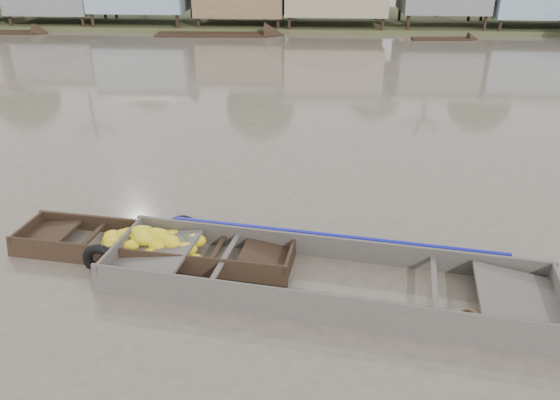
{
  "coord_description": "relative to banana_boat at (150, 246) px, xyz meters",
  "views": [
    {
      "loc": [
        1.2,
        -8.98,
        6.07
      ],
      "look_at": [
        0.55,
        1.55,
        0.8
      ],
      "focal_mm": 35.0,
      "sensor_mm": 36.0,
      "label": 1
    }
  ],
  "objects": [
    {
      "name": "banana_boat",
      "position": [
        0.0,
        0.0,
        0.0
      ],
      "size": [
        5.99,
        2.13,
        0.83
      ],
      "rotation": [
        0.0,
        0.0,
        -0.13
      ],
      "color": "black",
      "rests_on": "ground"
    },
    {
      "name": "viewer_boat",
      "position": [
        3.63,
        -0.97,
        -0.09
      ],
      "size": [
        8.65,
        3.48,
        0.68
      ],
      "rotation": [
        0.0,
        0.0,
        -0.16
      ],
      "color": "#3E3934",
      "rests_on": "ground"
    },
    {
      "name": "ground",
      "position": [
        2.09,
        -0.5,
        -0.17
      ],
      "size": [
        120.0,
        120.0,
        0.0
      ],
      "primitive_type": "plane",
      "color": "#534B40",
      "rests_on": "ground"
    },
    {
      "name": "distant_boats",
      "position": [
        12.95,
        23.77,
        0.12
      ],
      "size": [
        49.19,
        14.32,
        1.38
      ],
      "color": "black",
      "rests_on": "ground"
    }
  ]
}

